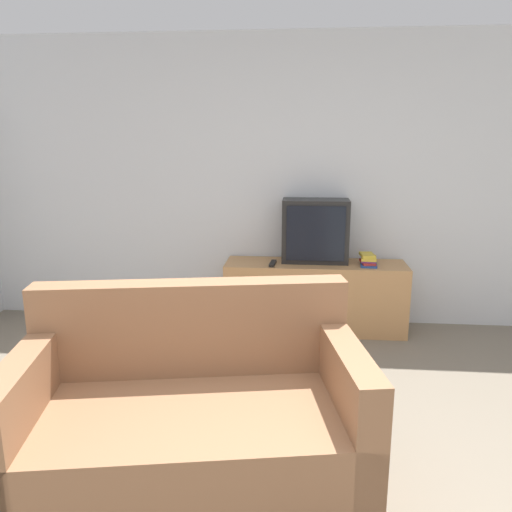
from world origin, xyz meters
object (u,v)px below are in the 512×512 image
object	(u,v)px
book_stack	(368,260)
remote_on_stand	(273,263)
tv_stand	(315,296)
television	(315,231)
couch	(192,427)

from	to	relation	value
book_stack	remote_on_stand	world-z (taller)	book_stack
tv_stand	television	distance (m)	0.59
book_stack	television	bearing A→B (deg)	167.21
tv_stand	remote_on_stand	xyz separation A→B (m)	(-0.38, -0.09, 0.32)
television	remote_on_stand	world-z (taller)	television
tv_stand	couch	distance (m)	2.28
tv_stand	couch	xyz separation A→B (m)	(-0.64, -2.19, 0.02)
tv_stand	book_stack	size ratio (longest dim) A/B	6.93
couch	book_stack	xyz separation A→B (m)	(1.10, 2.15, 0.34)
book_stack	couch	bearing A→B (deg)	-116.96
book_stack	remote_on_stand	distance (m)	0.83
couch	remote_on_stand	size ratio (longest dim) A/B	8.83
couch	book_stack	distance (m)	2.44
television	couch	size ratio (longest dim) A/B	0.33
television	couch	bearing A→B (deg)	-105.70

